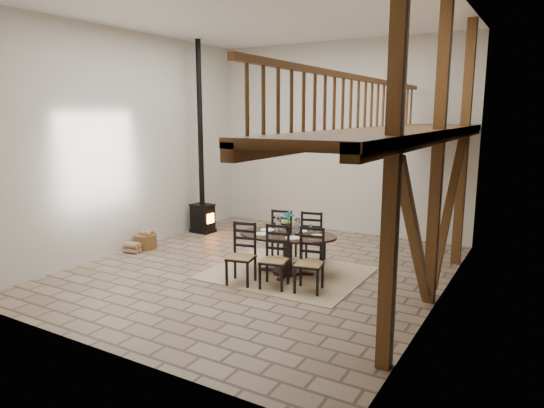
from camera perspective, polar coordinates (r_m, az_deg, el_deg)
The scene contains 7 objects.
ground at distance 10.03m, azimuth -1.39°, elevation -7.73°, with size 8.00×8.00×0.00m, color gray.
room_shell at distance 8.96m, azimuth 5.11°, elevation 9.65°, with size 7.02×8.02×5.01m.
rug at distance 9.82m, azimuth 1.82°, elevation -8.09°, with size 3.00×2.50×0.02m, color tan.
dining_table at distance 9.58m, azimuth 1.63°, elevation -5.88°, with size 2.19×2.45×1.27m.
wood_stove at distance 13.03m, azimuth -8.24°, elevation 1.64°, with size 0.62×0.49×5.00m.
log_basket at distance 11.90m, azimuth -14.64°, elevation -4.19°, with size 0.52×0.52×0.43m.
log_stack at distance 11.61m, azimuth -16.13°, elevation -4.97°, with size 0.39×0.30×0.24m.
Camera 1 is at (5.00, -8.10, 3.16)m, focal length 32.00 mm.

